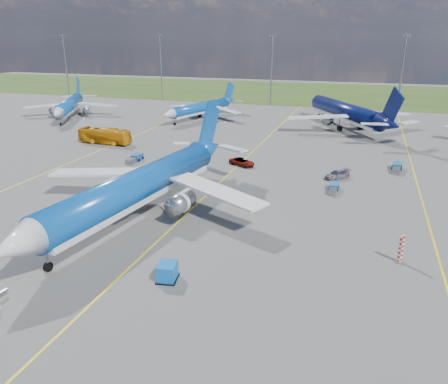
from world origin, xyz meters
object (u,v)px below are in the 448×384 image
(bg_jet_nnw, at_px, (201,119))
(bg_jet_nw, at_px, (70,117))
(service_car_a, at_px, (120,181))
(warning_post, at_px, (401,249))
(baggage_tug_w, at_px, (333,188))
(baggage_tug_c, at_px, (135,159))
(baggage_tug_e, at_px, (397,168))
(service_car_c, at_px, (337,174))
(bg_jet_n, at_px, (344,128))
(uld_container, at_px, (167,272))
(main_airliner, at_px, (140,217))
(service_car_b, at_px, (242,162))
(apron_bus, at_px, (105,136))

(bg_jet_nnw, bearing_deg, bg_jet_nw, -149.30)
(service_car_a, bearing_deg, warning_post, -21.07)
(baggage_tug_w, xyz_separation_m, baggage_tug_c, (-36.66, 5.47, 0.07))
(bg_jet_nw, distance_m, baggage_tug_e, 91.12)
(baggage_tug_w, bearing_deg, service_car_a, -166.27)
(service_car_c, bearing_deg, baggage_tug_e, 76.60)
(bg_jet_n, xyz_separation_m, baggage_tug_e, (11.06, -35.84, 0.53))
(bg_jet_nw, distance_m, uld_container, 96.90)
(bg_jet_nnw, distance_m, bg_jet_n, 39.34)
(bg_jet_nw, height_order, baggage_tug_e, bg_jet_nw)
(main_airliner, xyz_separation_m, baggage_tug_w, (22.99, 17.99, 0.46))
(bg_jet_n, distance_m, main_airliner, 71.45)
(main_airliner, relative_size, baggage_tug_e, 9.04)
(baggage_tug_w, height_order, baggage_tug_c, baggage_tug_c)
(bg_jet_nw, distance_m, bg_jet_nnw, 37.77)
(bg_jet_n, height_order, service_car_b, bg_jet_n)
(service_car_a, bearing_deg, service_car_b, 44.09)
(bg_jet_n, relative_size, service_car_c, 9.57)
(baggage_tug_e, bearing_deg, bg_jet_nnw, 149.19)
(uld_container, height_order, baggage_tug_e, uld_container)
(bg_jet_nw, bearing_deg, warning_post, -61.31)
(service_car_c, bearing_deg, bg_jet_nw, -167.16)
(bg_jet_nw, relative_size, apron_bus, 3.12)
(bg_jet_nnw, bearing_deg, apron_bus, -88.33)
(uld_container, height_order, service_car_b, uld_container)
(service_car_a, height_order, baggage_tug_w, service_car_a)
(warning_post, height_order, service_car_b, warning_post)
(bg_jet_nw, bearing_deg, baggage_tug_c, -66.94)
(bg_jet_nnw, relative_size, main_airliner, 0.73)
(warning_post, xyz_separation_m, uld_container, (-21.38, -10.58, -0.66))
(warning_post, bearing_deg, service_car_b, 130.78)
(main_airliner, height_order, uld_container, main_airliner)
(service_car_b, distance_m, service_car_c, 17.10)
(main_airliner, relative_size, uld_container, 21.99)
(service_car_a, height_order, baggage_tug_e, service_car_a)
(apron_bus, relative_size, baggage_tug_w, 2.77)
(bg_jet_nw, xyz_separation_m, service_car_a, (45.50, -48.98, 0.73))
(bg_jet_nw, xyz_separation_m, bg_jet_nnw, (36.61, 9.31, 0.00))
(baggage_tug_w, bearing_deg, service_car_b, 152.48)
(warning_post, xyz_separation_m, bg_jet_nnw, (-49.25, 71.05, -1.50))
(service_car_b, bearing_deg, baggage_tug_w, -92.37)
(uld_container, bearing_deg, main_airliner, 118.27)
(warning_post, distance_m, baggage_tug_c, 51.94)
(bg_jet_n, bearing_deg, uld_container, 51.14)
(bg_jet_n, height_order, baggage_tug_w, bg_jet_n)
(baggage_tug_e, bearing_deg, warning_post, -86.89)
(apron_bus, distance_m, baggage_tug_c, 17.15)
(bg_jet_nnw, distance_m, apron_bus, 35.63)
(bg_jet_n, height_order, main_airliner, main_airliner)
(baggage_tug_e, bearing_deg, service_car_c, -135.46)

